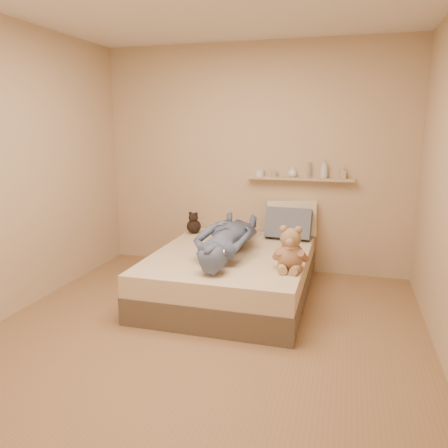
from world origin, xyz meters
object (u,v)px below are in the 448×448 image
(pillow_grey, at_px, (288,224))
(teddy_bear, at_px, (290,252))
(person, at_px, (226,237))
(wall_shelf, at_px, (300,179))
(pillow_cream, at_px, (291,219))
(bed, at_px, (232,274))
(game_console, at_px, (215,253))
(dark_plush, at_px, (194,224))

(pillow_grey, bearing_deg, teddy_bear, -81.46)
(pillow_grey, relative_size, person, 0.34)
(teddy_bear, distance_m, wall_shelf, 1.38)
(pillow_cream, distance_m, wall_shelf, 0.46)
(pillow_cream, bearing_deg, teddy_bear, -82.79)
(pillow_cream, distance_m, person, 1.04)
(bed, relative_size, wall_shelf, 1.58)
(pillow_grey, distance_m, wall_shelf, 0.53)
(pillow_cream, relative_size, wall_shelf, 0.46)
(pillow_cream, bearing_deg, game_console, -109.43)
(dark_plush, relative_size, pillow_grey, 0.52)
(pillow_cream, relative_size, person, 0.38)
(dark_plush, bearing_deg, wall_shelf, 13.09)
(game_console, relative_size, pillow_grey, 0.36)
(dark_plush, bearing_deg, bed, -45.25)
(pillow_grey, bearing_deg, person, -123.16)
(teddy_bear, relative_size, pillow_cream, 0.73)
(pillow_cream, xyz_separation_m, pillow_grey, (-0.01, -0.14, -0.03))
(pillow_cream, distance_m, pillow_grey, 0.14)
(game_console, bearing_deg, pillow_cream, 70.57)
(wall_shelf, bearing_deg, bed, -121.18)
(person, bearing_deg, pillow_cream, -122.38)
(teddy_bear, xyz_separation_m, dark_plush, (-1.26, 1.02, -0.05))
(dark_plush, xyz_separation_m, pillow_cream, (1.10, 0.20, 0.09))
(teddy_bear, height_order, wall_shelf, wall_shelf)
(pillow_grey, height_order, person, pillow_grey)
(teddy_bear, bearing_deg, pillow_grey, 98.54)
(game_console, bearing_deg, teddy_bear, 14.00)
(teddy_bear, relative_size, person, 0.27)
(pillow_cream, bearing_deg, bed, -119.78)
(game_console, height_order, pillow_cream, pillow_cream)
(bed, height_order, teddy_bear, teddy_bear)
(dark_plush, height_order, wall_shelf, wall_shelf)
(pillow_grey, xyz_separation_m, person, (-0.50, -0.77, 0.00))
(bed, relative_size, teddy_bear, 4.73)
(game_console, height_order, person, person)
(bed, xyz_separation_m, person, (-0.03, -0.08, 0.40))
(person, relative_size, wall_shelf, 1.22)
(person, xyz_separation_m, wall_shelf, (0.58, 0.99, 0.48))
(dark_plush, height_order, pillow_grey, pillow_grey)
(dark_plush, height_order, person, person)
(game_console, bearing_deg, dark_plush, 117.69)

